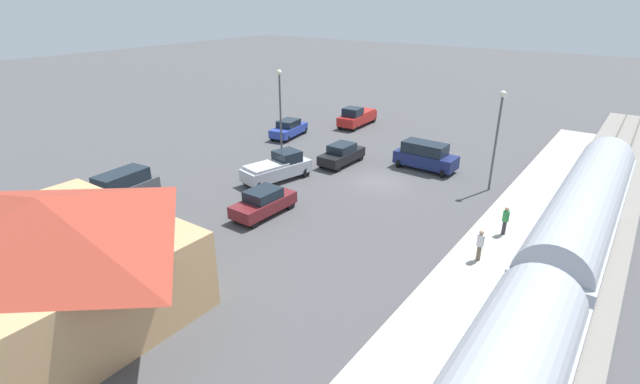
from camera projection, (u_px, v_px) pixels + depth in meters
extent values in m
plane|color=#4C4C4F|center=(380.00, 181.00, 35.43)|extent=(200.00, 200.00, 0.00)
cube|color=gray|center=(587.00, 230.00, 27.88)|extent=(4.80, 70.00, 0.18)
cube|color=#59544C|center=(601.00, 232.00, 27.44)|extent=(0.10, 70.00, 0.12)
cube|color=#59544C|center=(574.00, 225.00, 28.21)|extent=(0.10, 70.00, 0.12)
cube|color=#B7B2A8|center=(517.00, 213.00, 30.01)|extent=(3.20, 46.00, 0.30)
cube|color=#ADB2BC|center=(579.00, 236.00, 22.92)|extent=(2.90, 16.71, 3.70)
cube|color=#19389E|center=(546.00, 233.00, 23.82)|extent=(0.04, 15.37, 0.36)
cylinder|color=#ADB2BC|center=(587.00, 203.00, 22.24)|extent=(2.75, 16.04, 2.76)
cube|color=tan|center=(55.00, 274.00, 20.40)|extent=(10.88, 8.79, 3.67)
pyramid|color=#9E3828|center=(41.00, 217.00, 19.34)|extent=(11.68, 9.59, 1.78)
cube|color=#4C3323|center=(145.00, 248.00, 24.01)|extent=(1.10, 0.08, 2.10)
cylinder|color=#333338|center=(504.00, 227.00, 26.86)|extent=(0.22, 0.22, 0.85)
cylinder|color=green|center=(506.00, 216.00, 26.58)|extent=(0.36, 0.36, 0.62)
sphere|color=tan|center=(507.00, 209.00, 26.41)|extent=(0.24, 0.24, 0.24)
cylinder|color=brown|center=(479.00, 253.00, 24.24)|extent=(0.22, 0.22, 0.85)
cylinder|color=silver|center=(481.00, 240.00, 23.96)|extent=(0.36, 0.36, 0.62)
sphere|color=tan|center=(482.00, 233.00, 23.79)|extent=(0.24, 0.24, 0.24)
cube|color=navy|center=(426.00, 159.00, 37.58)|extent=(4.95, 2.09, 1.00)
cube|color=#19232D|center=(425.00, 148.00, 37.29)|extent=(3.48, 1.82, 0.88)
cylinder|color=black|center=(452.00, 167.00, 37.34)|extent=(0.22, 0.68, 0.68)
cylinder|color=black|center=(443.00, 173.00, 36.08)|extent=(0.22, 0.68, 0.68)
cylinder|color=black|center=(409.00, 158.00, 39.46)|extent=(0.22, 0.68, 0.68)
cylinder|color=black|center=(399.00, 163.00, 38.20)|extent=(0.22, 0.68, 0.68)
cube|color=red|center=(357.00, 118.00, 50.13)|extent=(2.19, 5.48, 0.92)
cube|color=#19232D|center=(353.00, 112.00, 49.00)|extent=(1.80, 1.80, 0.84)
cylinder|color=black|center=(354.00, 128.00, 48.22)|extent=(0.22, 0.76, 0.76)
cylinder|color=black|center=(340.00, 126.00, 49.09)|extent=(0.22, 0.76, 0.76)
cylinder|color=black|center=(373.00, 119.00, 51.53)|extent=(0.22, 0.76, 0.76)
cylinder|color=black|center=(360.00, 117.00, 52.40)|extent=(0.22, 0.76, 0.76)
cube|color=red|center=(362.00, 111.00, 50.64)|extent=(1.99, 3.05, 0.20)
cube|color=#283D9E|center=(289.00, 130.00, 46.18)|extent=(2.48, 4.72, 0.76)
cube|color=#19232D|center=(289.00, 123.00, 45.91)|extent=(1.92, 2.38, 0.64)
cylinder|color=black|center=(287.00, 139.00, 44.60)|extent=(0.22, 0.68, 0.68)
cylinder|color=black|center=(273.00, 137.00, 45.27)|extent=(0.22, 0.68, 0.68)
cylinder|color=black|center=(304.00, 131.00, 47.39)|extent=(0.22, 0.68, 0.68)
cylinder|color=black|center=(291.00, 129.00, 48.06)|extent=(0.22, 0.68, 0.68)
cube|color=silver|center=(277.00, 170.00, 35.28)|extent=(3.11, 5.70, 0.92)
cube|color=#19232D|center=(287.00, 156.00, 35.56)|extent=(2.07, 2.07, 0.84)
cylinder|color=black|center=(292.00, 167.00, 37.36)|extent=(0.22, 0.76, 0.76)
cylinder|color=black|center=(306.00, 172.00, 36.18)|extent=(0.22, 0.76, 0.76)
cylinder|color=black|center=(247.00, 180.00, 34.73)|extent=(0.22, 0.76, 0.76)
cylinder|color=black|center=(260.00, 186.00, 33.55)|extent=(0.22, 0.76, 0.76)
cube|color=silver|center=(266.00, 166.00, 34.48)|extent=(2.47, 3.31, 0.20)
cube|color=maroon|center=(264.00, 204.00, 29.82)|extent=(1.94, 4.54, 0.76)
cube|color=#19232D|center=(263.00, 194.00, 29.54)|extent=(1.67, 2.20, 0.64)
cylinder|color=black|center=(254.00, 223.00, 28.27)|extent=(0.22, 0.68, 0.68)
cylinder|color=black|center=(236.00, 216.00, 29.15)|extent=(0.22, 0.68, 0.68)
cylinder|color=black|center=(291.00, 204.00, 30.77)|extent=(0.22, 0.68, 0.68)
cylinder|color=black|center=(273.00, 198.00, 31.66)|extent=(0.22, 0.68, 0.68)
cube|color=black|center=(342.00, 156.00, 38.79)|extent=(1.89, 4.52, 0.76)
cube|color=#19232D|center=(342.00, 148.00, 38.51)|extent=(1.64, 2.18, 0.64)
cylinder|color=black|center=(338.00, 168.00, 37.23)|extent=(0.22, 0.68, 0.68)
cylinder|color=black|center=(322.00, 164.00, 38.11)|extent=(0.22, 0.68, 0.68)
cylinder|color=black|center=(361.00, 157.00, 39.76)|extent=(0.22, 0.68, 0.68)
cylinder|color=black|center=(345.00, 153.00, 40.63)|extent=(0.22, 0.68, 0.68)
cube|color=#47494F|center=(122.00, 192.00, 31.38)|extent=(2.37, 5.05, 1.00)
cube|color=#19232D|center=(121.00, 178.00, 31.13)|extent=(2.01, 3.56, 0.88)
cylinder|color=black|center=(107.00, 212.00, 29.66)|extent=(0.22, 0.68, 0.68)
cylinder|color=black|center=(90.00, 206.00, 30.47)|extent=(0.22, 0.68, 0.68)
cylinder|color=black|center=(154.00, 192.00, 32.67)|extent=(0.22, 0.68, 0.68)
cylinder|color=black|center=(137.00, 187.00, 33.48)|extent=(0.22, 0.68, 0.68)
cylinder|color=#515156|center=(495.00, 145.00, 32.62)|extent=(0.16, 0.16, 6.75)
sphere|color=#EAE5C6|center=(503.00, 94.00, 31.24)|extent=(0.44, 0.44, 0.44)
cylinder|color=#515156|center=(281.00, 118.00, 38.86)|extent=(0.16, 0.16, 7.12)
sphere|color=#EAE5C6|center=(279.00, 72.00, 37.40)|extent=(0.44, 0.44, 0.44)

